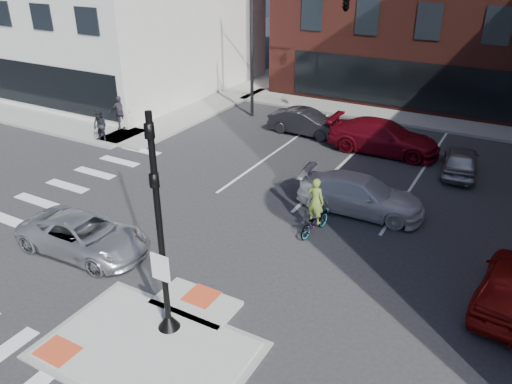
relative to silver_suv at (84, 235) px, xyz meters
The scene contains 15 objects.
ground 5.34m from the silver_suv, 23.32° to the right, with size 120.00×120.00×0.00m, color #28282B.
refuge_island 5.44m from the silver_suv, 25.84° to the right, with size 5.40×4.65×0.13m.
sidewalk_nw 17.77m from the silver_suv, 132.05° to the left, with size 23.50×20.50×0.15m.
sidewalk_n 21.41m from the silver_suv, 68.44° to the left, with size 26.00×3.00×0.15m, color gray.
building_nw 25.01m from the silver_suv, 133.74° to the left, with size 20.40×16.40×14.40m.
signal_pole 5.43m from the silver_suv, 19.28° to the right, with size 0.60×0.60×5.98m.
mast_arm_signal 16.91m from the silver_suv, 85.00° to the left, with size 6.10×2.24×8.00m.
silver_suv is the anchor object (origin of this frame).
white_pickup 10.21m from the silver_suv, 45.90° to the left, with size 1.98×4.88×1.42m, color silver.
bg_car_dark 14.54m from the silver_suv, 83.67° to the left, with size 1.44×4.13×1.36m, color #242428.
bg_car_silver 16.33m from the silver_suv, 52.85° to the left, with size 1.50×3.73×1.27m, color #A2A4A9.
bg_car_red 15.16m from the silver_suv, 66.52° to the left, with size 2.23×5.49×1.59m, color maroon.
cyclist 7.92m from the silver_suv, 38.22° to the left, with size 0.86×1.78×2.16m.
pedestrian_a 10.65m from the silver_suv, 132.08° to the left, with size 0.79×0.62×1.63m, color black.
pedestrian_b 12.45m from the silver_suv, 127.52° to the left, with size 1.09×0.45×1.86m, color #35303B.
Camera 1 is at (7.14, -7.53, 9.28)m, focal length 35.00 mm.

